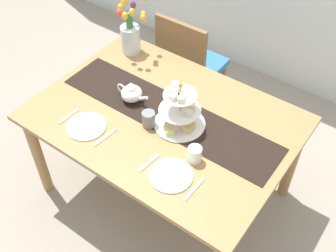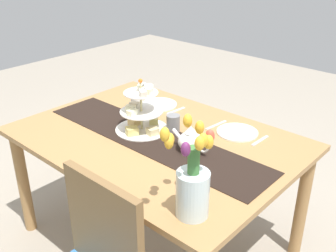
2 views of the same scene
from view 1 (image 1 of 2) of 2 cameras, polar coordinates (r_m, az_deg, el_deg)
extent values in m
plane|color=gray|center=(3.04, -0.43, -8.59)|extent=(8.00, 8.00, 0.00)
cube|color=#A37747|center=(2.49, -0.52, 1.04)|extent=(1.51, 1.09, 0.03)
cylinder|color=#A37747|center=(2.91, -17.20, -3.83)|extent=(0.07, 0.07, 0.70)
cylinder|color=#A37747|center=(3.34, -5.19, 6.08)|extent=(0.07, 0.07, 0.70)
cylinder|color=#A37747|center=(2.87, 16.51, -4.50)|extent=(0.07, 0.07, 0.70)
cylinder|color=brown|center=(3.55, 7.33, 5.65)|extent=(0.04, 0.04, 0.41)
cylinder|color=brown|center=(3.69, 2.48, 7.80)|extent=(0.04, 0.04, 0.41)
cylinder|color=brown|center=(3.31, 4.16, 2.44)|extent=(0.04, 0.04, 0.41)
cylinder|color=brown|center=(3.46, -0.87, 4.83)|extent=(0.04, 0.04, 0.41)
cube|color=#3370B7|center=(3.35, 3.44, 8.26)|extent=(0.42, 0.42, 0.05)
cube|color=brown|center=(3.07, 1.66, 10.23)|extent=(0.42, 0.04, 0.45)
cube|color=black|center=(2.50, -0.05, 1.76)|extent=(1.42, 0.32, 0.00)
cylinder|color=beige|center=(2.34, 1.63, 2.69)|extent=(0.01, 0.01, 0.28)
cylinder|color=white|center=(2.43, 1.56, 0.33)|extent=(0.30, 0.30, 0.01)
cylinder|color=white|center=(2.36, 1.61, 2.21)|extent=(0.24, 0.24, 0.01)
cylinder|color=white|center=(2.28, 1.67, 4.22)|extent=(0.19, 0.19, 0.01)
cube|color=#E6BF77|center=(2.38, 2.81, -0.18)|extent=(0.06, 0.07, 0.04)
cube|color=#E0CD75|center=(2.47, 2.49, 1.99)|extent=(0.08, 0.08, 0.04)
cube|color=beige|center=(2.46, -0.11, 1.73)|extent=(0.07, 0.07, 0.04)
cube|color=#D2C973|center=(2.36, 0.24, -0.62)|extent=(0.07, 0.07, 0.04)
cube|color=beige|center=(2.31, 2.74, 1.84)|extent=(0.06, 0.04, 0.03)
cube|color=beige|center=(2.35, 3.06, 2.61)|extent=(0.07, 0.06, 0.03)
cube|color=#E7E7C2|center=(2.39, 2.54, 3.56)|extent=(0.04, 0.06, 0.03)
cube|color=silver|center=(2.31, 1.13, 5.45)|extent=(0.07, 0.06, 0.03)
cube|color=beige|center=(2.28, 0.73, 4.85)|extent=(0.06, 0.04, 0.03)
cube|color=#EBE5C9|center=(2.24, 0.86, 4.02)|extent=(0.05, 0.06, 0.03)
cube|color=silver|center=(2.24, 1.76, 3.83)|extent=(0.06, 0.07, 0.03)
sphere|color=orange|center=(2.24, 1.71, 5.54)|extent=(0.02, 0.02, 0.02)
ellipsoid|color=white|center=(2.56, -4.95, 4.39)|extent=(0.13, 0.13, 0.10)
cone|color=white|center=(2.52, -5.04, 5.56)|extent=(0.06, 0.06, 0.04)
cylinder|color=white|center=(2.51, -3.38, 3.78)|extent=(0.07, 0.02, 0.06)
torus|color=white|center=(2.60, -6.31, 5.07)|extent=(0.07, 0.01, 0.07)
cylinder|color=silver|center=(2.95, -5.08, 11.62)|extent=(0.13, 0.13, 0.19)
cylinder|color=#3D7538|center=(2.87, -5.27, 14.04)|extent=(0.05, 0.05, 0.12)
ellipsoid|color=yellow|center=(2.78, -3.40, 14.35)|extent=(0.04, 0.04, 0.06)
ellipsoid|color=yellow|center=(2.80, -3.37, 14.80)|extent=(0.04, 0.04, 0.06)
ellipsoid|color=#6B2860|center=(2.87, -4.74, 16.04)|extent=(0.04, 0.04, 0.06)
ellipsoid|color=yellow|center=(2.86, -5.76, 16.49)|extent=(0.04, 0.04, 0.06)
ellipsoid|color=yellow|center=(2.85, -6.04, 16.39)|extent=(0.04, 0.04, 0.06)
ellipsoid|color=yellow|center=(2.83, -6.47, 15.64)|extent=(0.04, 0.04, 0.06)
ellipsoid|color=#EF4C38|center=(2.79, -6.63, 14.95)|extent=(0.04, 0.04, 0.06)
ellipsoid|color=yellow|center=(2.73, -5.88, 14.59)|extent=(0.04, 0.04, 0.06)
ellipsoid|color=yellow|center=(2.72, -4.91, 15.08)|extent=(0.04, 0.04, 0.06)
cylinder|color=white|center=(2.46, -11.00, -0.06)|extent=(0.23, 0.23, 0.01)
cube|color=silver|center=(2.55, -13.33, 1.28)|extent=(0.02, 0.15, 0.01)
cube|color=silver|center=(2.39, -8.50, -1.56)|extent=(0.03, 0.17, 0.01)
cylinder|color=white|center=(2.19, 0.42, -6.72)|extent=(0.23, 0.23, 0.01)
cube|color=silver|center=(2.24, -2.60, -5.01)|extent=(0.03, 0.15, 0.01)
cube|color=silver|center=(2.14, 3.60, -8.54)|extent=(0.02, 0.17, 0.01)
cylinder|color=slate|center=(2.40, -2.65, 0.97)|extent=(0.08, 0.08, 0.09)
cylinder|color=white|center=(2.23, 3.63, -3.85)|extent=(0.08, 0.08, 0.09)
camera|label=2|loc=(3.80, -5.43, 34.50)|focal=42.93mm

